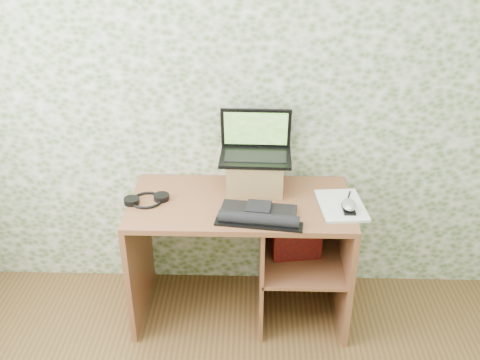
{
  "coord_description": "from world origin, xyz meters",
  "views": [
    {
      "loc": [
        0.07,
        -1.05,
        2.21
      ],
      "look_at": [
        -0.0,
        1.39,
        0.91
      ],
      "focal_mm": 40.0,
      "sensor_mm": 36.0,
      "label": 1
    }
  ],
  "objects_px": {
    "keyboard": "(259,215)",
    "riser": "(255,174)",
    "desk": "(254,240)",
    "notepad": "(341,205)",
    "laptop": "(256,146)"
  },
  "relations": [
    {
      "from": "keyboard",
      "to": "riser",
      "type": "bearing_deg",
      "value": 100.92
    },
    {
      "from": "desk",
      "to": "notepad",
      "type": "height_order",
      "value": "notepad"
    },
    {
      "from": "laptop",
      "to": "keyboard",
      "type": "relative_size",
      "value": 0.88
    },
    {
      "from": "riser",
      "to": "desk",
      "type": "bearing_deg",
      "value": -89.57
    },
    {
      "from": "laptop",
      "to": "notepad",
      "type": "distance_m",
      "value": 0.56
    },
    {
      "from": "desk",
      "to": "laptop",
      "type": "relative_size",
      "value": 3.04
    },
    {
      "from": "laptop",
      "to": "keyboard",
      "type": "bearing_deg",
      "value": -85.44
    },
    {
      "from": "riser",
      "to": "notepad",
      "type": "height_order",
      "value": "riser"
    },
    {
      "from": "desk",
      "to": "keyboard",
      "type": "relative_size",
      "value": 2.67
    },
    {
      "from": "desk",
      "to": "keyboard",
      "type": "xyz_separation_m",
      "value": [
        0.02,
        -0.2,
        0.29
      ]
    },
    {
      "from": "keyboard",
      "to": "notepad",
      "type": "xyz_separation_m",
      "value": [
        0.44,
        0.13,
        -0.01
      ]
    },
    {
      "from": "keyboard",
      "to": "desk",
      "type": "bearing_deg",
      "value": 102.7
    },
    {
      "from": "desk",
      "to": "notepad",
      "type": "distance_m",
      "value": 0.54
    },
    {
      "from": "keyboard",
      "to": "notepad",
      "type": "relative_size",
      "value": 1.37
    },
    {
      "from": "riser",
      "to": "notepad",
      "type": "xyz_separation_m",
      "value": [
        0.46,
        -0.19,
        -0.08
      ]
    }
  ]
}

